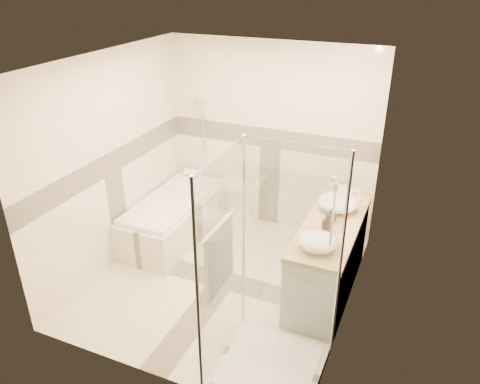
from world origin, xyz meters
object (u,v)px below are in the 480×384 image
at_px(vessel_sink_near, 338,202).
at_px(amenity_bottle_b, 331,216).
at_px(vanity, 328,258).
at_px(bathtub, 174,215).
at_px(shower_enclosure, 262,318).
at_px(vessel_sink_far, 318,242).
at_px(amenity_bottle_a, 327,223).

distance_m(vessel_sink_near, amenity_bottle_b, 0.30).
relative_size(vanity, vessel_sink_near, 3.67).
xyz_separation_m(bathtub, shower_enclosure, (1.86, -1.62, 0.20)).
distance_m(bathtub, amenity_bottle_b, 2.24).
bearing_deg(vanity, vessel_sink_far, -92.23).
height_order(bathtub, vessel_sink_near, vessel_sink_near).
distance_m(vanity, vessel_sink_far, 0.72).
distance_m(shower_enclosure, amenity_bottle_a, 1.24).
bearing_deg(vessel_sink_far, amenity_bottle_b, 90.00).
xyz_separation_m(shower_enclosure, vessel_sink_near, (0.27, 1.61, 0.43)).
xyz_separation_m(vanity, shower_enclosure, (-0.29, -1.27, 0.08)).
relative_size(bathtub, vessel_sink_near, 3.85).
distance_m(bathtub, vanity, 2.18).
relative_size(vessel_sink_near, amenity_bottle_b, 2.90).
bearing_deg(shower_enclosure, vessel_sink_far, 70.22).
xyz_separation_m(vanity, vessel_sink_near, (-0.02, 0.34, 0.51)).
relative_size(vanity, amenity_bottle_a, 9.71).
xyz_separation_m(vessel_sink_near, amenity_bottle_a, (0.00, -0.48, -0.00)).
relative_size(vanity, amenity_bottle_b, 10.63).
xyz_separation_m(vanity, amenity_bottle_a, (-0.02, -0.14, 0.51)).
bearing_deg(shower_enclosure, vessel_sink_near, 80.41).
xyz_separation_m(vanity, vessel_sink_far, (-0.02, -0.51, 0.50)).
bearing_deg(bathtub, vanity, -9.25).
distance_m(bathtub, vessel_sink_far, 2.38).
relative_size(bathtub, shower_enclosure, 0.83).
bearing_deg(vessel_sink_far, amenity_bottle_a, 90.00).
bearing_deg(bathtub, vessel_sink_near, -0.18).
bearing_deg(shower_enclosure, amenity_bottle_a, 76.44).
bearing_deg(amenity_bottle_b, shower_enclosure, -101.74).
bearing_deg(amenity_bottle_b, vanity, -64.60).
distance_m(vanity, vessel_sink_near, 0.62).
bearing_deg(vessel_sink_far, vessel_sink_near, 90.00).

